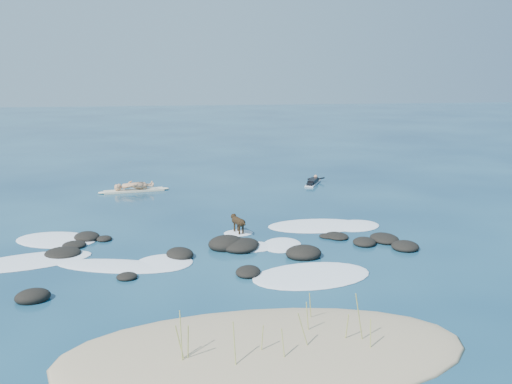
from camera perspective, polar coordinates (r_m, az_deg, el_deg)
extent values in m
plane|color=#0A2642|center=(20.27, -3.33, -5.01)|extent=(160.00, 160.00, 0.00)
ellipsoid|color=#9E8966|center=(12.74, 0.89, -15.79)|extent=(9.00, 4.40, 0.60)
cylinder|color=#A2A550|center=(12.59, 11.38, -13.94)|extent=(0.06, 0.18, 0.72)
cylinder|color=#A2A550|center=(11.94, -7.59, -14.94)|extent=(0.20, 0.08, 0.85)
cylinder|color=#A2A550|center=(12.80, 9.06, -13.41)|extent=(0.08, 0.07, 0.71)
cylinder|color=#A2A550|center=(12.15, 0.61, -14.72)|extent=(0.08, 0.04, 0.71)
cylinder|color=#A2A550|center=(11.88, -7.49, -14.34)|extent=(0.05, 0.24, 1.13)
cylinder|color=#A2A550|center=(11.67, -2.16, -15.18)|extent=(0.06, 0.28, 0.96)
cylinder|color=#A2A550|center=(11.94, 2.75, -15.18)|extent=(0.08, 0.18, 0.73)
cylinder|color=#A2A550|center=(11.88, -6.81, -14.93)|extent=(0.05, 0.18, 0.90)
cylinder|color=#A2A550|center=(12.67, 10.30, -12.41)|extent=(0.28, 0.13, 1.23)
cylinder|color=#A2A550|center=(13.02, 5.18, -12.56)|extent=(0.12, 0.07, 0.84)
cylinder|color=#A2A550|center=(13.69, 5.45, -11.43)|extent=(0.11, 0.13, 0.77)
cylinder|color=#A2A550|center=(12.33, 4.79, -13.84)|extent=(0.28, 0.08, 0.88)
ellipsoid|color=black|center=(16.40, -21.44, -9.71)|extent=(1.12, 1.02, 0.40)
ellipsoid|color=black|center=(20.97, 8.07, -4.39)|extent=(1.04, 1.16, 0.21)
ellipsoid|color=black|center=(20.69, -17.72, -5.07)|extent=(0.94, 0.93, 0.23)
ellipsoid|color=black|center=(20.88, 12.71, -4.57)|extent=(1.06, 1.30, 0.31)
ellipsoid|color=black|center=(18.81, -7.62, -6.17)|extent=(1.18, 1.29, 0.38)
ellipsoid|color=black|center=(18.72, 4.77, -6.11)|extent=(1.30, 1.16, 0.49)
ellipsoid|color=black|center=(19.87, -18.75, -5.79)|extent=(1.54, 1.52, 0.30)
ellipsoid|color=black|center=(20.31, 10.79, -4.96)|extent=(1.08, 1.16, 0.30)
ellipsoid|color=black|center=(20.93, 7.23, -4.41)|extent=(0.84, 0.79, 0.18)
ellipsoid|color=black|center=(19.68, -1.08, -5.24)|extent=(1.02, 0.98, 0.39)
ellipsoid|color=black|center=(21.44, -16.55, -4.32)|extent=(1.15, 1.25, 0.33)
ellipsoid|color=black|center=(19.48, -1.67, -5.39)|extent=(1.37, 1.45, 0.43)
ellipsoid|color=black|center=(17.23, -12.78, -8.25)|extent=(0.83, 0.82, 0.22)
ellipsoid|color=black|center=(21.14, -14.94, -4.55)|extent=(0.63, 0.67, 0.21)
ellipsoid|color=black|center=(19.60, -2.99, -5.19)|extent=(1.65, 1.59, 0.55)
ellipsoid|color=black|center=(20.20, -1.88, -4.90)|extent=(0.65, 0.60, 0.22)
ellipsoid|color=black|center=(17.14, -0.80, -7.99)|extent=(1.02, 1.13, 0.30)
ellipsoid|color=black|center=(20.11, 14.69, -5.28)|extent=(1.25, 1.30, 0.35)
ellipsoid|color=white|center=(22.39, 6.11, -3.38)|extent=(3.94, 2.24, 0.12)
ellipsoid|color=white|center=(19.89, 2.61, -5.32)|extent=(1.89, 2.17, 0.12)
ellipsoid|color=white|center=(22.61, 9.89, -3.34)|extent=(2.50, 2.30, 0.12)
ellipsoid|color=white|center=(19.59, -21.84, -6.48)|extent=(4.30, 2.74, 0.12)
ellipsoid|color=white|center=(21.67, -19.34, -4.54)|extent=(3.54, 3.02, 0.12)
ellipsoid|color=white|center=(19.66, -0.95, -5.52)|extent=(2.23, 1.46, 0.12)
ellipsoid|color=white|center=(17.10, 5.60, -8.32)|extent=(3.94, 2.77, 0.12)
ellipsoid|color=white|center=(18.33, -13.84, -7.21)|extent=(4.09, 2.41, 0.12)
ellipsoid|color=white|center=(18.32, -9.18, -7.02)|extent=(2.20, 2.13, 0.12)
ellipsoid|color=white|center=(21.29, -1.78, -4.13)|extent=(1.10, 0.90, 0.12)
cube|color=beige|center=(29.15, -12.10, 0.14)|extent=(2.99, 1.07, 0.10)
ellipsoid|color=beige|center=(29.35, -9.26, 0.33)|extent=(0.63, 0.42, 0.11)
ellipsoid|color=beige|center=(29.02, -14.97, -0.05)|extent=(0.63, 0.42, 0.11)
imported|color=tan|center=(28.96, -12.18, 2.08)|extent=(0.56, 0.76, 1.91)
cube|color=silver|center=(30.54, 5.71, 0.87)|extent=(1.30, 1.94, 0.07)
ellipsoid|color=silver|center=(31.48, 6.09, 1.20)|extent=(0.41, 0.49, 0.07)
cube|color=black|center=(30.51, 5.71, 1.12)|extent=(0.87, 1.23, 0.20)
sphere|color=tan|center=(31.16, 5.99, 1.54)|extent=(0.28, 0.28, 0.20)
cylinder|color=black|center=(31.36, 5.59, 1.40)|extent=(0.50, 0.12, 0.22)
cylinder|color=black|center=(31.26, 6.48, 1.35)|extent=(0.38, 0.43, 0.22)
cube|color=black|center=(29.88, 5.44, 0.82)|extent=(0.49, 0.57, 0.12)
cylinder|color=black|center=(21.07, -1.75, -2.97)|extent=(0.45, 0.63, 0.28)
sphere|color=black|center=(21.29, -2.06, -2.81)|extent=(0.37, 0.37, 0.29)
sphere|color=black|center=(20.85, -1.42, -3.13)|extent=(0.33, 0.33, 0.26)
sphere|color=black|center=(21.41, -2.27, -2.46)|extent=(0.26, 0.26, 0.21)
cone|color=black|center=(21.52, -2.42, -2.42)|extent=(0.14, 0.16, 0.11)
cone|color=black|center=(21.36, -2.39, -2.26)|extent=(0.11, 0.10, 0.10)
cone|color=black|center=(21.40, -2.13, -2.23)|extent=(0.11, 0.10, 0.10)
cylinder|color=black|center=(21.29, -2.16, -3.64)|extent=(0.09, 0.09, 0.37)
cylinder|color=black|center=(21.35, -1.81, -3.59)|extent=(0.09, 0.09, 0.37)
cylinder|color=black|center=(20.95, -1.67, -3.90)|extent=(0.09, 0.09, 0.37)
cylinder|color=black|center=(21.01, -1.32, -3.85)|extent=(0.09, 0.09, 0.37)
cylinder|color=black|center=(20.73, -1.26, -3.08)|extent=(0.14, 0.27, 0.16)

